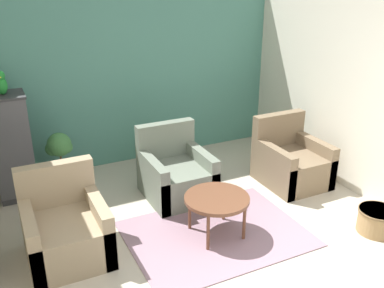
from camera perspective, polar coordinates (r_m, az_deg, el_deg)
name	(u,v)px	position (r m, az deg, el deg)	size (l,w,h in m)	color
wall_back_accent	(136,76)	(6.37, -7.51, 8.99)	(4.47, 0.06, 2.58)	#4C897A
wall_right	(344,89)	(5.95, 19.59, 6.98)	(0.06, 3.69, 2.58)	silver
area_rug	(216,234)	(4.86, 3.22, -11.83)	(1.92, 1.44, 0.01)	gray
coffee_table	(217,200)	(4.64, 3.33, -7.53)	(0.71, 0.71, 0.47)	brown
armchair_left	(66,230)	(4.58, -16.50, -10.98)	(0.78, 0.87, 0.90)	#9E896B
armchair_right	(291,163)	(5.99, 13.03, -2.44)	(0.78, 0.87, 0.90)	#7A664C
armchair_middle	(176,175)	(5.49, -2.18, -4.17)	(0.78, 0.87, 0.90)	slate
birdcage	(12,147)	(5.77, -22.88, -0.38)	(0.48, 0.48, 1.36)	#353539
parrot	(1,83)	(5.54, -24.13, 7.39)	(0.14, 0.25, 0.29)	#1E842D
potted_plant	(60,152)	(5.93, -17.21, -1.09)	(0.35, 0.32, 0.76)	brown
wicker_basket	(377,220)	(5.24, 23.43, -9.27)	(0.43, 0.43, 0.27)	#A37F51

